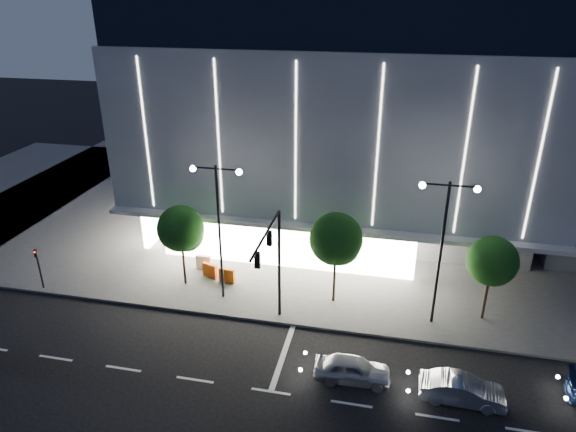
% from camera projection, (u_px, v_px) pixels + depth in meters
% --- Properties ---
extents(ground, '(160.00, 160.00, 0.00)m').
position_uv_depth(ground, '(241.00, 366.00, 27.18)').
color(ground, black).
rests_on(ground, ground).
extents(sidewalk_museum, '(70.00, 40.00, 0.15)m').
position_uv_depth(sidewalk_museum, '(368.00, 202.00, 47.61)').
color(sidewalk_museum, '#474747').
rests_on(sidewalk_museum, ground).
extents(museum, '(30.00, 25.80, 18.00)m').
position_uv_depth(museum, '(349.00, 106.00, 42.73)').
color(museum, '#4C4C51').
rests_on(museum, ground).
extents(traffic_mast, '(0.33, 5.89, 7.07)m').
position_uv_depth(traffic_mast, '(273.00, 255.00, 27.91)').
color(traffic_mast, black).
rests_on(traffic_mast, ground).
extents(street_lamp_west, '(3.16, 0.36, 9.00)m').
position_uv_depth(street_lamp_west, '(218.00, 214.00, 30.67)').
color(street_lamp_west, black).
rests_on(street_lamp_west, ground).
extents(street_lamp_east, '(3.16, 0.36, 9.00)m').
position_uv_depth(street_lamp_east, '(443.00, 234.00, 28.19)').
color(street_lamp_east, black).
rests_on(street_lamp_east, ground).
extents(ped_signal_far, '(0.22, 0.24, 3.00)m').
position_uv_depth(ped_signal_far, '(39.00, 265.00, 33.29)').
color(ped_signal_far, black).
rests_on(ped_signal_far, ground).
extents(tree_left, '(3.02, 3.02, 5.72)m').
position_uv_depth(tree_left, '(181.00, 231.00, 32.94)').
color(tree_left, black).
rests_on(tree_left, ground).
extents(tree_mid, '(3.25, 3.25, 6.15)m').
position_uv_depth(tree_mid, '(336.00, 242.00, 30.90)').
color(tree_mid, black).
rests_on(tree_mid, ground).
extents(tree_right, '(2.91, 2.91, 5.51)m').
position_uv_depth(tree_right, '(492.00, 263.00, 29.37)').
color(tree_right, black).
rests_on(tree_right, ground).
extents(car_lead, '(3.98, 1.71, 1.34)m').
position_uv_depth(car_lead, '(353.00, 369.00, 25.97)').
color(car_lead, '#AFB2B8').
rests_on(car_lead, ground).
extents(car_second, '(4.07, 1.53, 1.33)m').
position_uv_depth(car_second, '(462.00, 390.00, 24.63)').
color(car_second, '#BBBDC3').
rests_on(car_second, ground).
extents(barrier_a, '(1.12, 0.38, 1.00)m').
position_uv_depth(barrier_a, '(227.00, 275.00, 34.44)').
color(barrier_a, '#E65B0C').
rests_on(barrier_a, sidewalk_museum).
extents(barrier_b, '(1.10, 0.26, 1.00)m').
position_uv_depth(barrier_b, '(204.00, 262.00, 36.11)').
color(barrier_b, silver).
rests_on(barrier_b, sidewalk_museum).
extents(barrier_c, '(1.12, 0.60, 1.00)m').
position_uv_depth(barrier_c, '(210.00, 270.00, 35.05)').
color(barrier_c, '#E9470C').
rests_on(barrier_c, sidewalk_museum).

